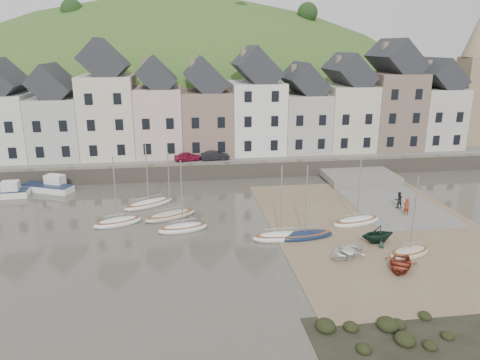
{
  "coord_description": "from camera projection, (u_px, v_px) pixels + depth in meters",
  "views": [
    {
      "loc": [
        -5.48,
        -33.79,
        15.01
      ],
      "look_at": [
        0.0,
        6.0,
        3.0
      ],
      "focal_mm": 33.85,
      "sensor_mm": 36.0,
      "label": 1
    }
  ],
  "objects": [
    {
      "name": "church_spire",
      "position": [
        474.0,
        75.0,
        61.21
      ],
      "size": [
        4.0,
        4.0,
        18.0
      ],
      "color": "#997F60",
      "rests_on": "quay_land"
    },
    {
      "name": "person_red",
      "position": [
        406.0,
        207.0,
        41.08
      ],
      "size": [
        0.6,
        0.41,
        1.61
      ],
      "primitive_type": "imported",
      "rotation": [
        0.0,
        0.0,
        3.18
      ],
      "color": "maroon",
      "rests_on": "slipway"
    },
    {
      "name": "car_right",
      "position": [
        215.0,
        155.0,
        54.82
      ],
      "size": [
        3.46,
        1.35,
        1.12
      ],
      "primitive_type": "imported",
      "rotation": [
        0.0,
        0.0,
        1.62
      ],
      "color": "black",
      "rests_on": "quay_street"
    },
    {
      "name": "sailboat_3",
      "position": [
        183.0,
        228.0,
        38.03
      ],
      "size": [
        4.47,
        2.35,
        6.32
      ],
      "color": "white",
      "rests_on": "ground"
    },
    {
      "name": "townhouse_terrace",
      "position": [
        234.0,
        107.0,
        58.0
      ],
      "size": [
        61.05,
        8.0,
        13.93
      ],
      "color": "silver",
      "rests_on": "quay_land"
    },
    {
      "name": "sailboat_0",
      "position": [
        149.0,
        204.0,
        43.83
      ],
      "size": [
        5.21,
        3.94,
        6.32
      ],
      "color": "white",
      "rests_on": "ground"
    },
    {
      "name": "quay_street",
      "position": [
        224.0,
        158.0,
        56.1
      ],
      "size": [
        70.0,
        7.0,
        0.1
      ],
      "primitive_type": "cube",
      "color": "slate",
      "rests_on": "quay_land"
    },
    {
      "name": "sailboat_1",
      "position": [
        118.0,
        222.0,
        39.28
      ],
      "size": [
        4.46,
        2.85,
        6.32
      ],
      "color": "white",
      "rests_on": "ground"
    },
    {
      "name": "seawall",
      "position": [
        227.0,
        171.0,
        52.96
      ],
      "size": [
        70.0,
        1.2,
        1.8
      ],
      "primitive_type": "cube",
      "color": "slate",
      "rests_on": "ground"
    },
    {
      "name": "hillside",
      "position": [
        184.0,
        203.0,
        98.53
      ],
      "size": [
        134.4,
        84.0,
        84.0
      ],
      "color": "#375723",
      "rests_on": "ground"
    },
    {
      "name": "person_dark",
      "position": [
        398.0,
        200.0,
        42.88
      ],
      "size": [
        0.79,
        0.63,
        1.59
      ],
      "primitive_type": "imported",
      "rotation": [
        0.0,
        0.0,
        3.11
      ],
      "color": "black",
      "rests_on": "slipway"
    },
    {
      "name": "sailboat_4",
      "position": [
        280.0,
        236.0,
        36.31
      ],
      "size": [
        4.57,
        1.66,
        6.32
      ],
      "color": "white",
      "rests_on": "ground"
    },
    {
      "name": "ground",
      "position": [
        250.0,
        236.0,
        37.09
      ],
      "size": [
        160.0,
        160.0,
        0.0
      ],
      "primitive_type": "plane",
      "color": "#433F35",
      "rests_on": "ground"
    },
    {
      "name": "rowboat_red",
      "position": [
        400.0,
        264.0,
        31.4
      ],
      "size": [
        3.55,
        3.84,
        0.65
      ],
      "primitive_type": "imported",
      "rotation": [
        0.0,
        0.0,
        -0.56
      ],
      "color": "maroon",
      "rests_on": "beach"
    },
    {
      "name": "shore_rocks",
      "position": [
        417.0,
        334.0,
        24.24
      ],
      "size": [
        14.0,
        6.0,
        0.76
      ],
      "color": "black",
      "rests_on": "ground"
    },
    {
      "name": "rowboat_green",
      "position": [
        378.0,
        234.0,
        35.5
      ],
      "size": [
        3.04,
        2.71,
        1.45
      ],
      "primitive_type": "imported",
      "rotation": [
        0.0,
        0.0,
        -1.44
      ],
      "color": "black",
      "rests_on": "beach"
    },
    {
      "name": "slipway",
      "position": [
        381.0,
        196.0,
        46.62
      ],
      "size": [
        8.0,
        18.0,
        0.12
      ],
      "primitive_type": "cube",
      "color": "slate",
      "rests_on": "ground"
    },
    {
      "name": "motorboat_0",
      "position": [
        6.0,
        192.0,
        46.28
      ],
      "size": [
        4.72,
        2.02,
        1.7
      ],
      "color": "white",
      "rests_on": "ground"
    },
    {
      "name": "motorboat_2",
      "position": [
        49.0,
        186.0,
        48.23
      ],
      "size": [
        5.79,
        3.83,
        1.7
      ],
      "color": "white",
      "rests_on": "ground"
    },
    {
      "name": "sailboat_2",
      "position": [
        171.0,
        215.0,
        40.8
      ],
      "size": [
        5.07,
        3.46,
        6.32
      ],
      "color": "beige",
      "rests_on": "ground"
    },
    {
      "name": "sailboat_6",
      "position": [
        357.0,
        221.0,
        39.47
      ],
      "size": [
        4.85,
        2.62,
        6.32
      ],
      "color": "white",
      "rests_on": "ground"
    },
    {
      "name": "car_left",
      "position": [
        188.0,
        156.0,
        54.39
      ],
      "size": [
        3.39,
        1.89,
        1.09
      ],
      "primitive_type": "imported",
      "rotation": [
        0.0,
        0.0,
        1.77
      ],
      "color": "maroon",
      "rests_on": "quay_street"
    },
    {
      "name": "rowboat_white",
      "position": [
        345.0,
        252.0,
        33.23
      ],
      "size": [
        3.82,
        3.53,
        0.65
      ],
      "primitive_type": "imported",
      "rotation": [
        0.0,
        0.0,
        -1.02
      ],
      "color": "white",
      "rests_on": "beach"
    },
    {
      "name": "sailboat_7",
      "position": [
        410.0,
        252.0,
        33.54
      ],
      "size": [
        3.83,
        2.48,
        6.32
      ],
      "color": "beige",
      "rests_on": "ground"
    },
    {
      "name": "sailboat_5",
      "position": [
        305.0,
        235.0,
        36.53
      ],
      "size": [
        5.01,
        2.11,
        6.32
      ],
      "color": "#142240",
      "rests_on": "ground"
    },
    {
      "name": "quay_land",
      "position": [
        216.0,
        145.0,
        67.24
      ],
      "size": [
        90.0,
        30.0,
        1.5
      ],
      "primitive_type": "cube",
      "color": "#375723",
      "rests_on": "ground"
    },
    {
      "name": "beach",
      "position": [
        377.0,
        228.0,
        38.51
      ],
      "size": [
        18.0,
        26.0,
        0.06
      ],
      "primitive_type": "cube",
      "color": "brown",
      "rests_on": "ground"
    }
  ]
}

